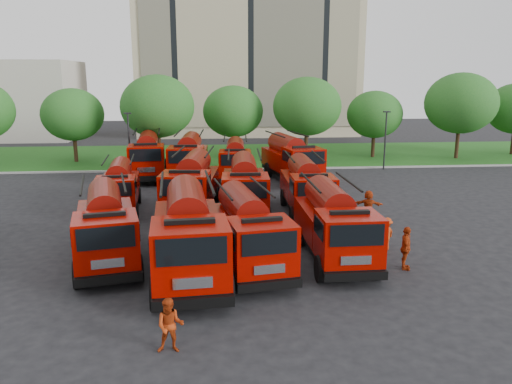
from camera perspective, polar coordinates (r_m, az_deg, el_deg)
ground at (r=26.52m, az=1.69°, el=-4.52°), size 140.00×140.00×0.00m
lawn at (r=51.81m, az=-1.56°, el=4.23°), size 70.00×16.00×0.12m
curb at (r=43.84m, az=-0.95°, el=2.62°), size 70.00×0.30×0.14m
apartment_building at (r=73.36m, az=-1.02°, el=16.56°), size 30.00×14.18×25.00m
side_building at (r=74.30m, az=-26.59°, el=9.38°), size 18.00×12.00×10.00m
tree_1 at (r=49.99m, az=-20.22°, el=8.30°), size 5.71×5.71×6.98m
tree_2 at (r=46.97m, az=-11.20°, el=9.58°), size 6.72×6.72×8.22m
tree_3 at (r=49.26m, az=-2.63°, el=9.18°), size 5.88×5.88×7.19m
tree_4 at (r=48.52m, az=5.84°, el=9.70°), size 6.55×6.55×8.01m
tree_5 at (r=51.28m, az=13.41°, el=8.62°), size 5.46×5.46×6.68m
tree_6 at (r=52.89m, az=22.37°, el=9.37°), size 6.89×6.89×8.42m
lamp_post_0 at (r=43.21m, az=-14.32°, el=5.86°), size 0.60×0.25×5.11m
lamp_post_1 at (r=45.15m, az=14.57°, el=6.14°), size 0.60×0.25×5.11m
fire_truck_0 at (r=22.73m, az=-16.78°, el=-3.80°), size 3.89×7.48×3.24m
fire_truck_1 at (r=20.33m, az=-7.75°, el=-4.81°), size 3.41×8.10×3.59m
fire_truck_2 at (r=21.27m, az=-0.92°, el=-4.47°), size 3.49×7.27×3.18m
fire_truck_3 at (r=22.47m, az=8.90°, el=-3.60°), size 2.68×7.12×3.23m
fire_truck_4 at (r=31.41m, az=-15.38°, el=0.58°), size 2.86×6.61×2.92m
fire_truck_5 at (r=29.98m, az=-7.33°, el=0.88°), size 3.39×7.80×3.45m
fire_truck_6 at (r=29.37m, az=-1.32°, el=0.63°), size 2.94×7.45×3.35m
fire_truck_7 at (r=29.89m, az=5.75°, el=0.62°), size 2.69×7.04×3.18m
fire_truck_8 at (r=41.24m, az=-12.28°, el=4.06°), size 3.38×7.94×3.52m
fire_truck_9 at (r=39.99m, az=-7.67°, el=3.94°), size 3.07×7.75×3.48m
fire_truck_10 at (r=39.45m, az=-2.38°, el=3.66°), size 2.80×6.99×3.13m
fire_truck_11 at (r=39.05m, az=4.04°, el=3.82°), size 4.13×8.04×3.49m
firefighter_0 at (r=21.80m, az=13.30°, el=-8.86°), size 0.82×0.69×1.93m
firefighter_1 at (r=15.82m, az=-9.66°, el=-17.53°), size 0.84×0.48×1.70m
firefighter_2 at (r=22.41m, az=16.59°, el=-8.44°), size 0.94×1.24×1.87m
firefighter_3 at (r=24.57m, az=14.54°, el=-6.39°), size 1.12×1.04×1.57m
firefighter_4 at (r=29.77m, az=-16.03°, el=-3.06°), size 0.77×0.88×1.51m
firefighter_5 at (r=29.20m, az=12.62°, el=-3.18°), size 1.77×1.23×1.76m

